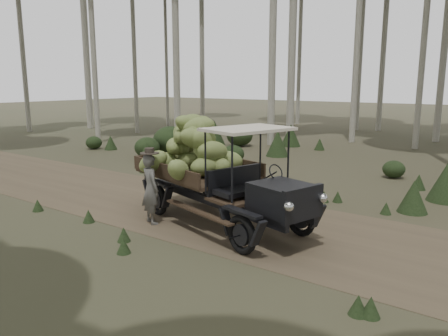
# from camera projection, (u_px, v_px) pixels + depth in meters

# --- Properties ---
(ground) EXTENTS (120.00, 120.00, 0.00)m
(ground) POSITION_uv_depth(u_px,v_px,m) (183.00, 208.00, 11.07)
(ground) COLOR #473D2B
(ground) RESTS_ON ground
(dirt_track) EXTENTS (70.00, 4.00, 0.01)m
(dirt_track) POSITION_uv_depth(u_px,v_px,m) (183.00, 208.00, 11.07)
(dirt_track) COLOR brown
(dirt_track) RESTS_ON ground
(banana_truck) EXTENTS (5.11, 2.92, 2.47)m
(banana_truck) POSITION_uv_depth(u_px,v_px,m) (206.00, 158.00, 9.94)
(banana_truck) COLOR black
(banana_truck) RESTS_ON ground
(farmer) EXTENTS (0.68, 0.57, 1.72)m
(farmer) POSITION_uv_depth(u_px,v_px,m) (151.00, 188.00, 9.71)
(farmer) COLOR #514F4A
(farmer) RESTS_ON ground
(undergrowth) EXTENTS (21.90, 24.57, 1.25)m
(undergrowth) POSITION_uv_depth(u_px,v_px,m) (216.00, 175.00, 12.49)
(undergrowth) COLOR #233319
(undergrowth) RESTS_ON ground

